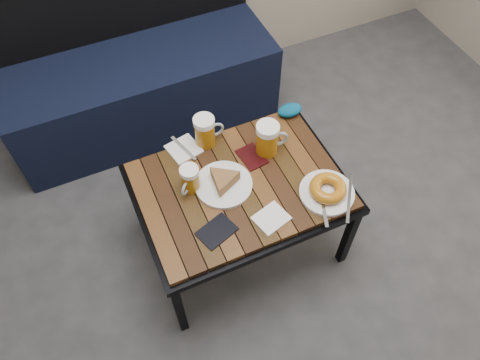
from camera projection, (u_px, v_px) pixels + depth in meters
name	position (u px, v px, depth m)	size (l,w,h in m)	color
bench	(141.00, 82.00, 2.50)	(1.40, 0.50, 0.95)	black
cafe_table	(240.00, 190.00, 1.91)	(0.84, 0.62, 0.47)	black
beer_mug_left	(190.00, 179.00, 1.81)	(0.11, 0.10, 0.12)	#A1630C
beer_mug_centre	(205.00, 131.00, 1.94)	(0.13, 0.09, 0.14)	#A1630C
beer_mug_right	(268.00, 139.00, 1.91)	(0.14, 0.11, 0.15)	#A1630C
plate_pie	(223.00, 182.00, 1.84)	(0.23, 0.23, 0.06)	white
plate_bagel	(328.00, 190.00, 1.82)	(0.24, 0.27, 0.06)	white
napkin_left	(184.00, 149.00, 1.97)	(0.15, 0.16, 0.01)	white
napkin_right	(271.00, 218.00, 1.77)	(0.15, 0.13, 0.01)	white
passport_navy	(217.00, 231.00, 1.74)	(0.10, 0.14, 0.01)	black
passport_burgundy	(252.00, 157.00, 1.95)	(0.09, 0.13, 0.01)	black
knit_pouch	(290.00, 110.00, 2.07)	(0.11, 0.07, 0.05)	navy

